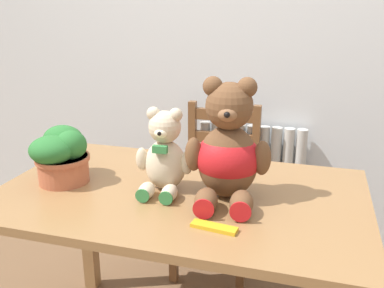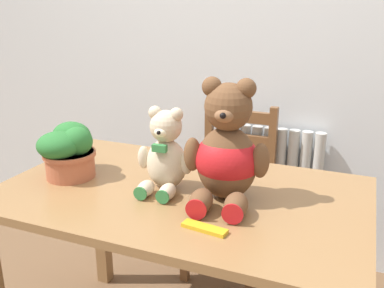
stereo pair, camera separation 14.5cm
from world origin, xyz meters
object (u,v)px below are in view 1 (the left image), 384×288
object	(u,v)px
wooden_chair_behind	(217,189)
chocolate_bar	(214,227)
teddy_bear_left	(164,156)
potted_plant	(62,154)
teddy_bear_right	(228,152)

from	to	relation	value
wooden_chair_behind	chocolate_bar	bearing A→B (deg)	102.21
teddy_bear_left	potted_plant	bearing A→B (deg)	2.25
teddy_bear_left	potted_plant	world-z (taller)	teddy_bear_left
wooden_chair_behind	teddy_bear_right	world-z (taller)	teddy_bear_right
teddy_bear_right	chocolate_bar	world-z (taller)	teddy_bear_right
potted_plant	chocolate_bar	xyz separation A→B (m)	(0.62, -0.19, -0.10)
potted_plant	chocolate_bar	size ratio (longest dim) A/B	1.71
teddy_bear_right	chocolate_bar	size ratio (longest dim) A/B	2.96
teddy_bear_right	chocolate_bar	distance (m)	0.28
potted_plant	teddy_bear_right	bearing A→B (deg)	3.39
teddy_bear_right	potted_plant	size ratio (longest dim) A/B	1.74
wooden_chair_behind	teddy_bear_left	size ratio (longest dim) A/B	3.00
teddy_bear_left	wooden_chair_behind	bearing A→B (deg)	-95.12
chocolate_bar	potted_plant	bearing A→B (deg)	162.81
teddy_bear_right	potted_plant	xyz separation A→B (m)	(-0.61, -0.04, -0.06)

